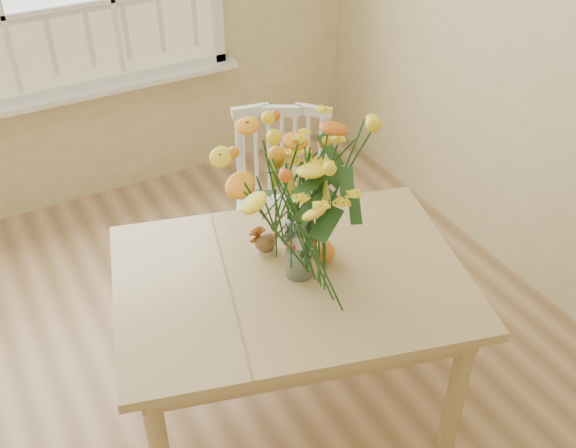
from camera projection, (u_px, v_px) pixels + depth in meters
dining_table at (291, 294)px, 2.51m from camera, size 1.47×1.21×0.68m
windsor_chair at (282, 200)px, 3.13m from camera, size 0.58×0.57×0.94m
flower_vase at (300, 196)px, 2.26m from camera, size 0.48×0.48×0.57m
pumpkin at (323, 252)px, 2.51m from camera, size 0.09×0.09×0.07m
turkey_figurine at (266, 242)px, 2.54m from camera, size 0.09×0.07×0.11m
dark_gourd at (306, 237)px, 2.59m from camera, size 0.13×0.12×0.06m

